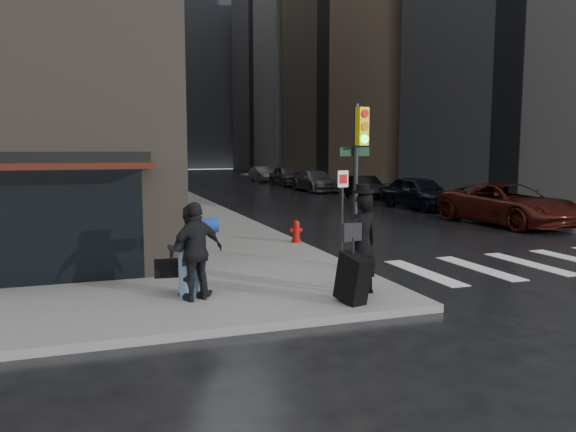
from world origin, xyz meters
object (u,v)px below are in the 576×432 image
object	(u,v)px
man_overcoat	(360,249)
parked_car_3	(315,181)
man_greycoat	(196,251)
parked_car_2	(364,187)
traffic_light	(357,163)
parked_car_1	(419,193)
fire_hydrant	(296,232)
parked_car_0	(508,204)
man_jeans	(189,251)
parked_car_5	(262,174)
parked_car_4	(287,176)

from	to	relation	value
man_overcoat	parked_car_3	size ratio (longest dim) A/B	0.43
man_greycoat	parked_car_2	world-z (taller)	man_greycoat
traffic_light	parked_car_1	xyz separation A→B (m)	(9.42, 12.15, -1.84)
fire_hydrant	parked_car_3	distance (m)	22.53
fire_hydrant	parked_car_1	bearing A→B (deg)	40.84
parked_car_1	parked_car_2	size ratio (longest dim) A/B	1.17
parked_car_0	parked_car_2	size ratio (longest dim) A/B	1.43
man_jeans	parked_car_5	bearing A→B (deg)	-102.93
parked_car_3	parked_car_5	bearing A→B (deg)	90.09
man_jeans	man_greycoat	size ratio (longest dim) A/B	0.95
man_overcoat	parked_car_5	size ratio (longest dim) A/B	0.53
parked_car_1	parked_car_4	world-z (taller)	parked_car_1
parked_car_4	parked_car_1	bearing A→B (deg)	-89.26
man_jeans	fire_hydrant	bearing A→B (deg)	-122.53
parked_car_0	parked_car_4	size ratio (longest dim) A/B	1.24
traffic_light	parked_car_4	xyz separation A→B (m)	(8.91, 30.85, -1.85)
fire_hydrant	parked_car_2	bearing A→B (deg)	56.29
parked_car_0	parked_car_4	distance (m)	24.93
parked_car_3	parked_car_5	xyz separation A→B (m)	(-0.17, 12.46, -0.06)
parked_car_3	fire_hydrant	bearing A→B (deg)	-114.07
man_jeans	traffic_light	bearing A→B (deg)	-157.38
fire_hydrant	parked_car_5	bearing A→B (deg)	75.18
fire_hydrant	man_overcoat	bearing A→B (deg)	-98.92
parked_car_4	traffic_light	bearing A→B (deg)	-106.93
parked_car_3	parked_car_0	bearing A→B (deg)	-88.72
fire_hydrant	man_jeans	bearing A→B (deg)	-128.14
parked_car_0	parked_car_3	bearing A→B (deg)	86.75
parked_car_4	parked_car_5	size ratio (longest dim) A/B	1.14
parked_car_3	traffic_light	bearing A→B (deg)	-110.47
parked_car_3	man_jeans	bearing A→B (deg)	-117.41
traffic_light	parked_car_3	bearing A→B (deg)	58.34
fire_hydrant	parked_car_4	distance (m)	28.38
parked_car_0	man_overcoat	bearing A→B (deg)	-147.13
parked_car_3	parked_car_5	distance (m)	12.47
parked_car_0	parked_car_3	world-z (taller)	parked_car_0
parked_car_0	parked_car_2	distance (m)	12.46
parked_car_0	parked_car_2	bearing A→B (deg)	84.53
man_overcoat	man_greycoat	size ratio (longest dim) A/B	1.18
parked_car_0	parked_car_3	size ratio (longest dim) A/B	1.15
man_overcoat	fire_hydrant	world-z (taller)	man_overcoat
parked_car_1	parked_car_5	size ratio (longest dim) A/B	1.16
parked_car_0	traffic_light	bearing A→B (deg)	-153.28
man_overcoat	traffic_light	bearing A→B (deg)	-127.84
man_jeans	parked_car_0	distance (m)	15.46
man_overcoat	fire_hydrant	bearing A→B (deg)	-112.33
parked_car_2	parked_car_3	distance (m)	6.27
traffic_light	parked_car_0	world-z (taller)	traffic_light
fire_hydrant	parked_car_1	size ratio (longest dim) A/B	0.14
man_overcoat	parked_car_0	size ratio (longest dim) A/B	0.37
parked_car_1	man_overcoat	bearing A→B (deg)	-130.23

